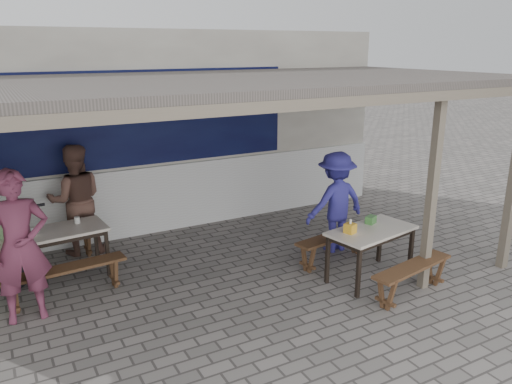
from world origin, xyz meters
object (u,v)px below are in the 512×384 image
at_px(table_left, 52,236).
at_px(patron_right_table, 336,202).
at_px(patron_street_side, 20,247).
at_px(bench_left_wall, 45,244).
at_px(bench_right_wall, 333,242).
at_px(patron_wall_side, 76,200).
at_px(tissue_box, 350,228).
at_px(condiment_jar, 77,220).
at_px(bench_left_street, 66,275).
at_px(condiment_bowl, 31,233).
at_px(donation_box, 371,220).
at_px(table_right, 371,235).
at_px(bench_right_street, 412,273).

bearing_deg(table_left, patron_right_table, -18.43).
height_order(table_left, patron_street_side, patron_street_side).
height_order(bench_left_wall, bench_right_wall, same).
height_order(table_left, patron_wall_side, patron_wall_side).
distance_m(tissue_box, condiment_jar, 3.91).
xyz_separation_m(bench_left_street, condiment_jar, (0.32, 0.81, 0.46)).
height_order(table_left, tissue_box, tissue_box).
bearing_deg(tissue_box, condiment_jar, 145.42).
distance_m(bench_left_street, patron_right_table, 4.15).
distance_m(patron_right_table, condiment_jar, 3.96).
bearing_deg(condiment_bowl, patron_street_side, -101.90).
bearing_deg(tissue_box, patron_wall_side, 136.58).
relative_size(tissue_box, condiment_bowl, 0.61).
xyz_separation_m(bench_left_street, donation_box, (4.05, -1.24, 0.46)).
bearing_deg(donation_box, table_right, -126.95).
bearing_deg(patron_right_table, table_right, 79.36).
bearing_deg(patron_wall_side, condiment_bowl, 57.68).
bearing_deg(bench_left_street, patron_street_side, -156.36).
relative_size(bench_right_wall, patron_street_side, 0.75).
bearing_deg(bench_right_street, bench_left_street, 141.97).
bearing_deg(bench_left_street, patron_wall_side, 69.05).
height_order(bench_right_wall, tissue_box, tissue_box).
xyz_separation_m(bench_right_street, bench_right_wall, (-0.25, 1.38, 0.00)).
height_order(bench_right_street, tissue_box, tissue_box).
height_order(bench_right_street, patron_street_side, patron_street_side).
relative_size(table_left, bench_left_wall, 0.96).
xyz_separation_m(table_left, bench_left_street, (0.06, -0.64, -0.33)).
bearing_deg(patron_wall_side, patron_right_table, 159.96).
xyz_separation_m(table_left, table_right, (3.96, -2.08, -0.00)).
relative_size(bench_left_wall, patron_street_side, 0.84).
xyz_separation_m(bench_right_street, patron_right_table, (0.08, 1.78, 0.48)).
bearing_deg(bench_right_street, patron_wall_side, 124.26).
bearing_deg(bench_right_street, patron_street_side, 147.53).
xyz_separation_m(bench_right_wall, patron_right_table, (0.32, 0.40, 0.48)).
relative_size(bench_left_wall, patron_wall_side, 0.89).
relative_size(bench_left_street, donation_box, 9.53).
relative_size(table_right, patron_street_side, 0.74).
relative_size(condiment_jar, condiment_bowl, 0.42).
relative_size(patron_street_side, patron_right_table, 1.15).
bearing_deg(condiment_bowl, bench_left_wall, 73.46).
xyz_separation_m(tissue_box, condiment_bowl, (-3.85, 2.04, -0.04)).
relative_size(patron_wall_side, patron_right_table, 1.08).
xyz_separation_m(patron_street_side, patron_wall_side, (0.93, 1.81, -0.05)).
bearing_deg(tissue_box, donation_box, 17.60).
distance_m(bench_right_wall, condiment_jar, 3.83).
relative_size(table_left, condiment_jar, 16.43).
xyz_separation_m(bench_left_wall, condiment_bowl, (-0.19, -0.65, 0.44)).
relative_size(table_left, bench_right_wall, 1.07).
height_order(bench_left_wall, tissue_box, tissue_box).
bearing_deg(condiment_bowl, donation_box, -23.26).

